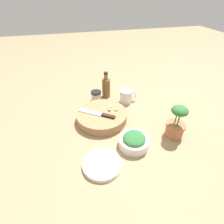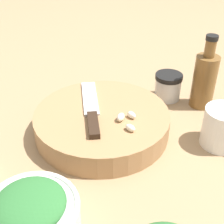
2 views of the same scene
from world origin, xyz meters
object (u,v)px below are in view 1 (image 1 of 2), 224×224
Objects in this scene: cutting_board at (102,116)px; spice_jar at (96,96)px; coffee_mug at (127,96)px; herb_bowl at (134,141)px; oil_bottle at (106,87)px; plate_stack at (102,164)px; potted_herb at (176,124)px; garlic_cloves at (112,109)px; chef_knife at (99,114)px.

cutting_board is 0.23m from spice_jar.
herb_bowl is at bearing -13.26° from coffee_mug.
oil_bottle is (-0.52, -0.03, 0.04)m from herb_bowl.
herb_bowl is 0.86× the size of plate_stack.
cutting_board is 1.68× the size of plate_stack.
plate_stack is 0.63m from oil_bottle.
herb_bowl is 0.83× the size of potted_herb.
garlic_cloves is 0.34× the size of oil_bottle.
oil_bottle is (-0.28, 0.11, 0.02)m from chef_knife.
spice_jar is at bearing -167.42° from herb_bowl.
herb_bowl is 0.25m from potted_herb.
spice_jar is (-0.23, 0.01, 0.01)m from cutting_board.
garlic_cloves is 0.35× the size of plate_stack.
potted_herb reaches higher than plate_stack.
plate_stack is 0.44m from potted_herb.
oil_bottle reaches higher than plate_stack.
herb_bowl is at bearing 113.66° from plate_stack.
herb_bowl and spice_jar have the same top height.
cutting_board is 1.50× the size of chef_knife.
plate_stack is (0.08, -0.18, -0.02)m from herb_bowl.
plate_stack is (0.57, -0.08, -0.03)m from spice_jar.
herb_bowl is 0.83× the size of oil_bottle.
coffee_mug is 0.42m from potted_herb.
oil_bottle is at bearing 165.19° from plate_stack.
garlic_cloves is at bearing 101.69° from cutting_board.
spice_jar is (-0.22, -0.06, -0.03)m from garlic_cloves.
garlic_cloves is at bearing -45.05° from coffee_mug.
cutting_board is 0.07m from garlic_cloves.
chef_knife is 0.09m from garlic_cloves.
garlic_cloves reaches higher than chef_knife.
herb_bowl reaches higher than chef_knife.
oil_bottle is (-0.11, -0.12, 0.03)m from coffee_mug.
chef_knife is 1.71× the size of coffee_mug.
cutting_board is at bearing -123.15° from potted_herb.
chef_knife is 0.44m from potted_herb.
cutting_board is 0.29m from oil_bottle.
cutting_board is at bearing -18.45° from oil_bottle.
cutting_board is 4.23× the size of spice_jar.
coffee_mug is at bearing 48.82° from oil_bottle.
plate_stack is at bearing -7.69° from spice_jar.
garlic_cloves and spice_jar have the same top height.
spice_jar is at bearing -66.28° from oil_bottle.
coffee_mug reaches higher than spice_jar.
coffee_mug is 0.63× the size of oil_bottle.
spice_jar is (-0.25, 0.03, -0.02)m from chef_knife.
potted_herb is (0.47, 0.35, 0.04)m from spice_jar.
spice_jar is (-0.49, -0.11, 0.00)m from herb_bowl.
spice_jar reaches higher than chef_knife.
oil_bottle reaches higher than herb_bowl.
garlic_cloves is at bearing 14.92° from spice_jar.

